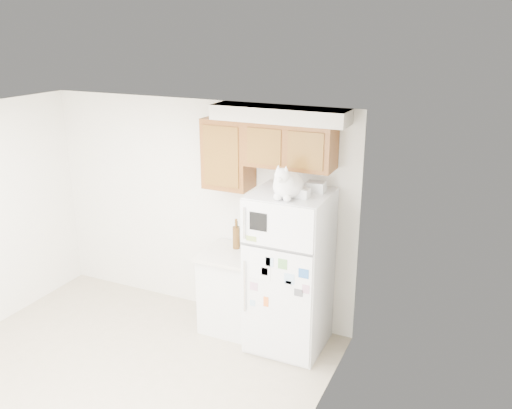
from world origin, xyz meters
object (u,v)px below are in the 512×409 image
Objects in this scene: bottle_green at (237,235)px; base_counter at (233,290)px; bottle_amber at (236,234)px; refrigerator at (289,272)px; storage_box_front at (301,193)px; storage_box_back at (316,187)px; cat at (287,184)px.

base_counter is at bearing -86.12° from bottle_green.
base_counter is 2.68× the size of bottle_amber.
bottle_amber is at bearing 165.27° from refrigerator.
refrigerator is 0.76m from bottle_amber.
refrigerator is at bearing -6.09° from base_counter.
storage_box_front reaches higher than bottle_green.
storage_box_front is 0.44× the size of bottle_amber.
base_counter is (-0.69, 0.07, -0.39)m from refrigerator.
storage_box_front is at bearing -18.27° from bottle_amber.
base_counter is 0.64m from bottle_amber.
storage_box_front reaches higher than base_counter.
base_counter is 1.57m from storage_box_back.
storage_box_back reaches higher than bottle_amber.
bottle_amber reaches higher than base_counter.
cat is at bearing -26.53° from bottle_green.
storage_box_front is at bearing -19.24° from bottle_green.
storage_box_back is at bearing 77.77° from storage_box_front.
bottle_green is at bearing 163.83° from storage_box_front.
bottle_green is at bearing 164.07° from refrigerator.
cat is 1.47× the size of bottle_amber.
refrigerator is 11.33× the size of storage_box_front.
cat is 1.11m from bottle_green.
cat is at bearing -81.94° from refrigerator.
bottle_green is at bearing 153.47° from cat.
base_counter is 5.11× the size of storage_box_back.
bottle_green is (-0.72, 0.36, -0.76)m from cat.
bottle_amber is (-0.70, 0.18, 0.24)m from refrigerator.
storage_box_back is (0.19, 0.30, -0.08)m from cat.
storage_box_front is (0.14, -0.09, 0.89)m from refrigerator.
storage_box_back is 0.25m from storage_box_front.
refrigerator is at bearing 98.06° from cat.
storage_box_back is (0.90, 0.07, 1.29)m from base_counter.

